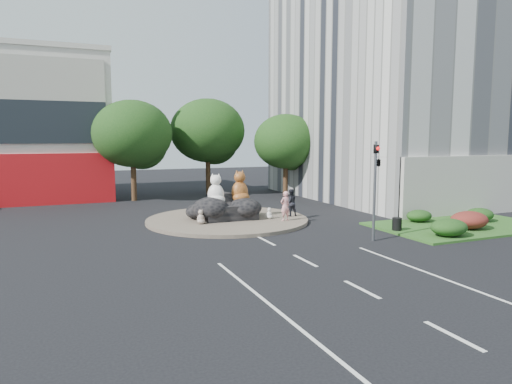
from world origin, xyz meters
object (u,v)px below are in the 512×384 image
(litter_bin, at_px, (397,224))
(cat_white, at_px, (216,189))
(kitten_calico, at_px, (201,216))
(kitten_white, at_px, (269,213))
(pedestrian_pink, at_px, (285,206))
(cat_tabby, at_px, (240,187))
(pedestrian_dark, at_px, (290,203))

(litter_bin, bearing_deg, cat_white, 141.11)
(kitten_calico, xyz_separation_m, litter_bin, (9.54, -5.60, -0.16))
(cat_white, xyz_separation_m, kitten_calico, (-1.27, -1.06, -1.44))
(kitten_white, distance_m, pedestrian_pink, 1.27)
(cat_tabby, distance_m, kitten_white, 2.48)
(kitten_white, relative_size, pedestrian_dark, 0.41)
(cat_tabby, relative_size, pedestrian_pink, 1.17)
(kitten_calico, relative_size, pedestrian_dark, 0.50)
(pedestrian_dark, bearing_deg, cat_white, -7.54)
(cat_white, distance_m, kitten_calico, 2.19)
(cat_tabby, relative_size, kitten_white, 2.93)
(litter_bin, bearing_deg, pedestrian_pink, 134.39)
(cat_tabby, xyz_separation_m, pedestrian_pink, (2.10, -2.17, -1.05))
(cat_tabby, bearing_deg, kitten_calico, -169.50)
(pedestrian_dark, bearing_deg, cat_tabby, -14.21)
(cat_tabby, relative_size, litter_bin, 2.99)
(cat_tabby, height_order, litter_bin, cat_tabby)
(kitten_calico, bearing_deg, cat_tabby, 32.99)
(cat_white, relative_size, cat_tabby, 0.93)
(cat_tabby, distance_m, litter_bin, 9.67)
(kitten_calico, xyz_separation_m, pedestrian_pink, (4.98, -0.95, 0.46))
(kitten_calico, height_order, pedestrian_dark, pedestrian_dark)
(cat_white, bearing_deg, kitten_calico, -115.38)
(kitten_calico, height_order, pedestrian_pink, pedestrian_pink)
(pedestrian_dark, bearing_deg, litter_bin, 120.81)
(pedestrian_pink, height_order, litter_bin, pedestrian_pink)
(cat_white, relative_size, kitten_calico, 2.24)
(cat_white, distance_m, cat_tabby, 1.63)
(pedestrian_pink, bearing_deg, cat_tabby, -58.61)
(pedestrian_dark, height_order, litter_bin, pedestrian_dark)
(pedestrian_pink, relative_size, pedestrian_dark, 1.03)
(cat_tabby, xyz_separation_m, litter_bin, (6.65, -6.82, -1.68))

